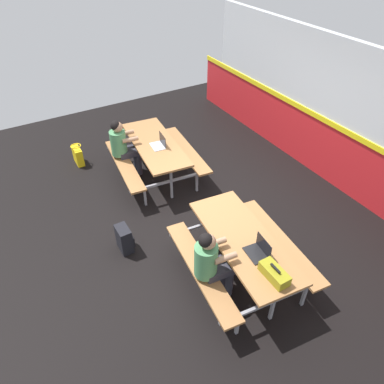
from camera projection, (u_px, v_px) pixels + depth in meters
The scene contains 11 objects.
ground_plane at pixel (199, 214), 6.33m from camera, with size 10.00×10.00×0.02m, color black.
accent_backdrop at pixel (326, 113), 6.63m from camera, with size 8.00×0.14×2.60m.
picnic_table_left at pixel (156, 150), 6.88m from camera, with size 2.02×1.74×0.74m.
picnic_table_right at pixel (243, 247), 4.93m from camera, with size 2.02×1.74×0.74m.
student_nearer at pixel (123, 144), 6.81m from camera, with size 0.39×0.54×1.21m.
student_further at pixel (211, 261), 4.58m from camera, with size 0.39×0.54×1.21m.
laptop_silver at pixel (159, 144), 6.66m from camera, with size 0.34×0.25×0.22m.
laptop_dark at pixel (259, 251), 4.60m from camera, with size 0.34×0.25×0.22m.
toolbox_grey at pixel (274, 273), 4.29m from camera, with size 0.40×0.18×0.18m.
backpack_dark at pixel (125, 239), 5.55m from camera, with size 0.30×0.22×0.44m.
tote_bag_bright at pixel (78, 155), 7.45m from camera, with size 0.34×0.21×0.43m.
Camera 1 is at (3.99, -2.49, 4.25)m, focal length 33.60 mm.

